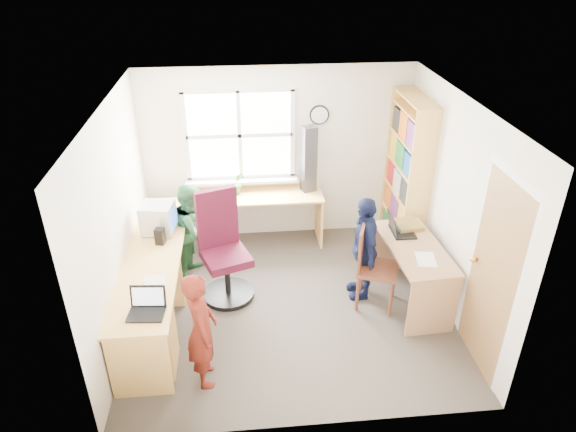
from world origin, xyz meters
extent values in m
cube|color=#403932|center=(0.00, 0.00, -0.01)|extent=(3.60, 3.40, 0.02)
cube|color=white|center=(0.00, 0.00, 2.41)|extent=(3.60, 3.40, 0.02)
cube|color=white|center=(0.00, 1.71, 1.20)|extent=(3.60, 0.02, 2.40)
cube|color=white|center=(0.00, -1.71, 1.20)|extent=(3.60, 0.02, 2.40)
cube|color=white|center=(-1.81, 0.00, 1.20)|extent=(0.02, 3.40, 2.40)
cube|color=white|center=(1.81, 0.00, 1.20)|extent=(0.02, 3.40, 2.40)
cube|color=white|center=(-0.50, 1.69, 1.50)|extent=(1.40, 0.01, 1.20)
cube|color=white|center=(-0.50, 1.68, 1.50)|extent=(1.48, 0.04, 1.28)
cube|color=#9C7243|center=(1.79, -1.05, 1.00)|extent=(0.02, 0.82, 2.00)
sphere|color=gold|center=(1.75, -0.72, 1.00)|extent=(0.07, 0.07, 0.07)
cylinder|color=black|center=(0.55, 1.68, 1.75)|extent=(0.26, 0.03, 0.26)
cylinder|color=white|center=(0.55, 1.66, 1.75)|extent=(0.22, 0.01, 0.22)
cube|color=#FFC365|center=(-1.50, 0.10, 0.73)|extent=(0.60, 2.70, 0.03)
cube|color=#FFC365|center=(-0.25, 1.42, 0.73)|extent=(1.65, 0.56, 0.03)
cube|color=#FFC365|center=(-1.50, 0.10, 0.36)|extent=(0.56, 0.03, 0.72)
cube|color=#FFC365|center=(-1.50, -1.22, 0.36)|extent=(0.56, 0.03, 0.72)
cube|color=#FFC365|center=(-1.50, 1.42, 0.36)|extent=(0.56, 0.03, 0.72)
cube|color=#FFC365|center=(0.55, 1.42, 0.36)|extent=(0.03, 0.52, 0.72)
cube|color=#FFC365|center=(-1.50, -0.85, 0.36)|extent=(0.54, 0.45, 0.72)
cube|color=tan|center=(1.42, -0.03, 0.72)|extent=(0.67, 1.31, 0.03)
cube|color=tan|center=(1.45, -0.65, 0.35)|extent=(0.55, 0.06, 0.71)
cube|color=tan|center=(1.38, 0.59, 0.35)|extent=(0.55, 0.06, 0.71)
cube|color=#FFC365|center=(1.65, 0.68, 1.05)|extent=(0.30, 0.02, 2.10)
cube|color=#FFC365|center=(1.65, 1.68, 1.05)|extent=(0.30, 0.02, 2.10)
cube|color=#FFC365|center=(1.65, 1.18, 2.09)|extent=(0.30, 1.00, 0.02)
cube|color=#FFC365|center=(1.65, 1.18, 0.06)|extent=(0.30, 1.00, 0.02)
cube|color=#FFC365|center=(1.65, 1.18, 0.42)|extent=(0.30, 1.00, 0.02)
cube|color=#FFC365|center=(1.65, 1.18, 0.80)|extent=(0.30, 1.00, 0.02)
cube|color=#FFC365|center=(1.65, 1.18, 1.18)|extent=(0.30, 1.00, 0.02)
cube|color=#FFC365|center=(1.65, 1.18, 1.56)|extent=(0.30, 1.00, 0.02)
cube|color=#FFC365|center=(1.65, 1.18, 1.94)|extent=(0.30, 1.00, 0.02)
cube|color=red|center=(1.65, 0.88, 0.21)|extent=(0.25, 0.28, 0.27)
cube|color=#1A55A0|center=(1.65, 1.20, 0.21)|extent=(0.25, 0.30, 0.29)
cube|color=#208631|center=(1.65, 1.50, 0.22)|extent=(0.25, 0.26, 0.30)
cube|color=gold|center=(1.65, 0.88, 0.58)|extent=(0.25, 0.28, 0.30)
cube|color=#753586|center=(1.65, 1.20, 0.59)|extent=(0.25, 0.30, 0.32)
cube|color=orange|center=(1.65, 1.50, 0.57)|extent=(0.25, 0.26, 0.29)
cube|color=#282828|center=(1.65, 0.88, 0.97)|extent=(0.25, 0.28, 0.32)
cube|color=silver|center=(1.65, 1.20, 0.95)|extent=(0.25, 0.30, 0.29)
cube|color=red|center=(1.65, 1.50, 0.96)|extent=(0.25, 0.26, 0.30)
cube|color=#1A55A0|center=(1.65, 0.88, 1.33)|extent=(0.25, 0.28, 0.29)
cube|color=#208631|center=(1.65, 1.20, 1.34)|extent=(0.25, 0.30, 0.30)
cube|color=gold|center=(1.65, 1.50, 1.35)|extent=(0.25, 0.26, 0.32)
cube|color=#753586|center=(1.65, 0.88, 1.72)|extent=(0.25, 0.28, 0.30)
cube|color=orange|center=(1.65, 1.20, 1.73)|extent=(0.25, 0.30, 0.32)
cube|color=#282828|center=(1.65, 1.50, 1.71)|extent=(0.25, 0.26, 0.29)
cylinder|color=black|center=(-0.72, 0.23, 0.03)|extent=(0.79, 0.79, 0.05)
cylinder|color=black|center=(-0.72, 0.23, 0.28)|extent=(0.08, 0.08, 0.46)
cube|color=#470D20|center=(-0.72, 0.23, 0.55)|extent=(0.65, 0.65, 0.10)
cube|color=#470D20|center=(-0.80, 0.46, 0.96)|extent=(0.48, 0.25, 0.72)
cylinder|color=brown|center=(0.75, -0.18, 0.24)|extent=(0.05, 0.05, 0.47)
cylinder|color=brown|center=(1.11, -0.31, 0.24)|extent=(0.05, 0.05, 0.47)
cylinder|color=brown|center=(0.89, 0.18, 0.24)|extent=(0.05, 0.05, 0.47)
cylinder|color=brown|center=(1.24, 0.04, 0.24)|extent=(0.05, 0.05, 0.47)
cube|color=brown|center=(1.00, -0.07, 0.48)|extent=(0.57, 0.57, 0.04)
cube|color=brown|center=(0.81, 0.00, 0.76)|extent=(0.18, 0.40, 0.52)
cube|color=silver|center=(-1.49, 0.56, 0.76)|extent=(0.30, 0.25, 0.02)
cube|color=silver|center=(-1.49, 0.56, 0.93)|extent=(0.41, 0.38, 0.34)
cube|color=#3F72F2|center=(-1.31, 0.53, 0.93)|extent=(0.05, 0.28, 0.25)
cube|color=black|center=(-1.43, -0.96, 0.76)|extent=(0.35, 0.27, 0.02)
cube|color=black|center=(-1.41, -0.83, 0.87)|extent=(0.33, 0.09, 0.22)
cube|color=white|center=(-1.42, -0.84, 0.87)|extent=(0.29, 0.07, 0.18)
cube|color=black|center=(1.36, 0.29, 0.75)|extent=(0.26, 0.35, 0.02)
cube|color=black|center=(1.23, 0.29, 0.86)|extent=(0.06, 0.35, 0.23)
cube|color=#3F72F2|center=(1.24, 0.29, 0.86)|extent=(0.04, 0.31, 0.19)
cube|color=black|center=(-1.44, 0.29, 0.85)|extent=(0.12, 0.12, 0.19)
cube|color=black|center=(-1.49, 0.86, 0.84)|extent=(0.11, 0.11, 0.19)
cube|color=black|center=(0.40, 1.51, 1.20)|extent=(0.22, 0.20, 0.91)
cube|color=red|center=(1.45, 0.40, 0.77)|extent=(0.35, 0.35, 0.06)
cube|color=white|center=(-1.41, -0.49, 0.75)|extent=(0.25, 0.33, 0.00)
cube|color=white|center=(1.44, -0.30, 0.74)|extent=(0.25, 0.32, 0.00)
imported|color=#327A30|center=(-0.56, 1.48, 0.91)|extent=(0.21, 0.19, 0.32)
imported|color=maroon|center=(-0.93, -1.05, 0.61)|extent=(0.35, 0.48, 1.22)
imported|color=#2D723D|center=(-1.12, 0.78, 0.62)|extent=(0.59, 0.69, 1.23)
imported|color=#141C41|center=(0.87, 0.14, 0.65)|extent=(0.33, 0.76, 1.29)
camera|label=1|loc=(-0.49, -4.76, 3.82)|focal=32.00mm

